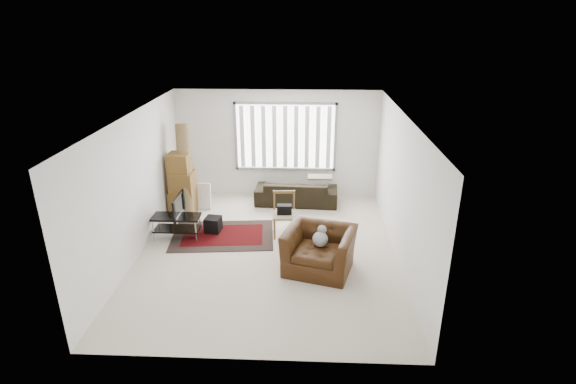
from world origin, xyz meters
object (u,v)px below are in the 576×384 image
Objects in this scene: side_chair at (284,212)px; moving_boxes at (182,186)px; tv_stand at (177,222)px; sofa at (296,189)px; armchair at (319,247)px.

moving_boxes is at bearing 152.83° from side_chair.
moving_boxes reaches higher than side_chair.
tv_stand is 1.07× the size of side_chair.
side_chair reaches higher than sofa.
moving_boxes reaches higher than sofa.
side_chair is (-0.21, -1.70, 0.12)m from sofa.
sofa is at bearing 115.04° from armchair.
armchair is (3.14, -2.40, -0.22)m from moving_boxes.
sofa is (2.44, 1.94, 0.03)m from tv_stand.
side_chair is at bearing 85.61° from sofa.
moving_boxes is at bearing 16.75° from sofa.
moving_boxes is 3.96m from armchair.
armchair reaches higher than tv_stand.
armchair is (2.94, -1.13, 0.10)m from tv_stand.
side_chair is 0.63× the size of armchair.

